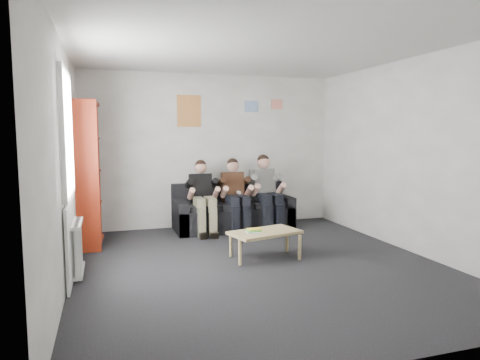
% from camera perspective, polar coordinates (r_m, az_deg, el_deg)
% --- Properties ---
extents(room_shell, '(5.00, 5.00, 5.00)m').
position_cam_1_polar(room_shell, '(5.29, 2.59, 2.87)').
color(room_shell, black).
rests_on(room_shell, ground).
extents(sofa, '(2.03, 0.83, 0.78)m').
position_cam_1_polar(sofa, '(7.51, -1.01, -4.35)').
color(sofa, black).
rests_on(sofa, ground).
extents(bookshelf, '(0.32, 0.96, 2.13)m').
position_cam_1_polar(bookshelf, '(6.70, -19.54, 0.75)').
color(bookshelf, maroon).
rests_on(bookshelf, ground).
extents(coffee_table, '(0.92, 0.50, 0.37)m').
position_cam_1_polar(coffee_table, '(5.74, 3.34, -7.25)').
color(coffee_table, tan).
rests_on(coffee_table, ground).
extents(game_cases, '(0.21, 0.19, 0.04)m').
position_cam_1_polar(game_cases, '(5.65, 1.83, -6.77)').
color(game_cases, white).
rests_on(game_cases, coffee_table).
extents(person_left, '(0.37, 0.79, 1.22)m').
position_cam_1_polar(person_left, '(7.13, -4.95, -2.28)').
color(person_left, black).
rests_on(person_left, sofa).
extents(person_middle, '(0.38, 0.81, 1.24)m').
position_cam_1_polar(person_middle, '(7.27, -0.59, -2.04)').
color(person_middle, '#482B18').
rests_on(person_middle, sofa).
extents(person_right, '(0.41, 0.87, 1.29)m').
position_cam_1_polar(person_right, '(7.45, 3.58, -1.69)').
color(person_right, silver).
rests_on(person_right, sofa).
extents(radiator, '(0.10, 0.64, 0.60)m').
position_cam_1_polar(radiator, '(5.34, -20.76, -8.38)').
color(radiator, silver).
rests_on(radiator, ground).
extents(window, '(0.05, 1.30, 2.36)m').
position_cam_1_polar(window, '(5.22, -21.86, -1.16)').
color(window, white).
rests_on(window, room_shell).
extents(poster_large, '(0.42, 0.01, 0.55)m').
position_cam_1_polar(poster_large, '(7.59, -6.81, 9.13)').
color(poster_large, '#CAC747').
rests_on(poster_large, room_shell).
extents(poster_blue, '(0.25, 0.01, 0.20)m').
position_cam_1_polar(poster_blue, '(7.90, 1.53, 9.78)').
color(poster_blue, '#448FE9').
rests_on(poster_blue, room_shell).
extents(poster_pink, '(0.22, 0.01, 0.18)m').
position_cam_1_polar(poster_pink, '(8.08, 4.94, 10.04)').
color(poster_pink, '#C83E98').
rests_on(poster_pink, room_shell).
extents(poster_sign, '(0.20, 0.01, 0.14)m').
position_cam_1_polar(poster_sign, '(7.52, -11.40, 10.61)').
color(poster_sign, silver).
rests_on(poster_sign, room_shell).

